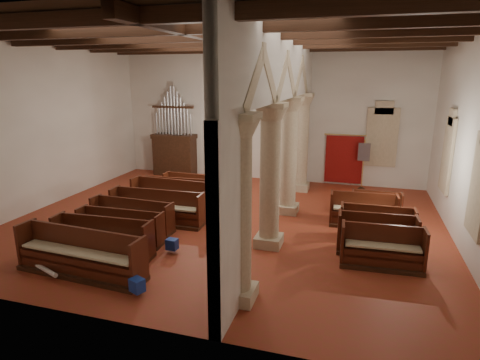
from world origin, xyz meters
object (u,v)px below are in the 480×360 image
at_px(lectern, 185,166).
at_px(aisle_pew_0, 382,253).
at_px(nave_pew_0, 81,260).
at_px(pipe_organ, 174,147).
at_px(processional_banner, 362,171).

distance_m(lectern, aisle_pew_0, 11.55).
bearing_deg(nave_pew_0, pipe_organ, 106.15).
height_order(lectern, nave_pew_0, nave_pew_0).
relative_size(processional_banner, aisle_pew_0, 1.03).
height_order(lectern, processional_banner, processional_banner).
bearing_deg(processional_banner, lectern, 179.75).
distance_m(processional_banner, aisle_pew_0, 7.49).
distance_m(pipe_organ, nave_pew_0, 10.33).
bearing_deg(pipe_organ, lectern, -1.05).
relative_size(lectern, nave_pew_0, 0.31).
distance_m(nave_pew_0, aisle_pew_0, 7.54).
bearing_deg(lectern, aisle_pew_0, -40.09).
xyz_separation_m(pipe_organ, aisle_pew_0, (9.35, -7.46, -1.00)).
relative_size(processional_banner, nave_pew_0, 0.62).
height_order(pipe_organ, aisle_pew_0, pipe_organ).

